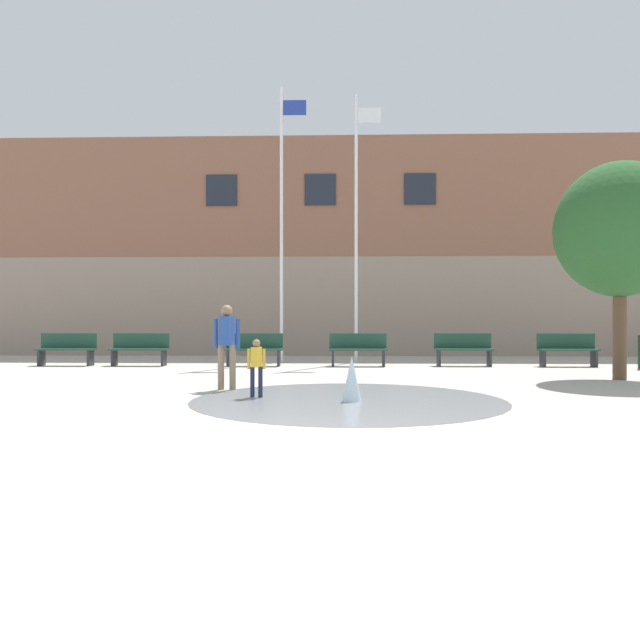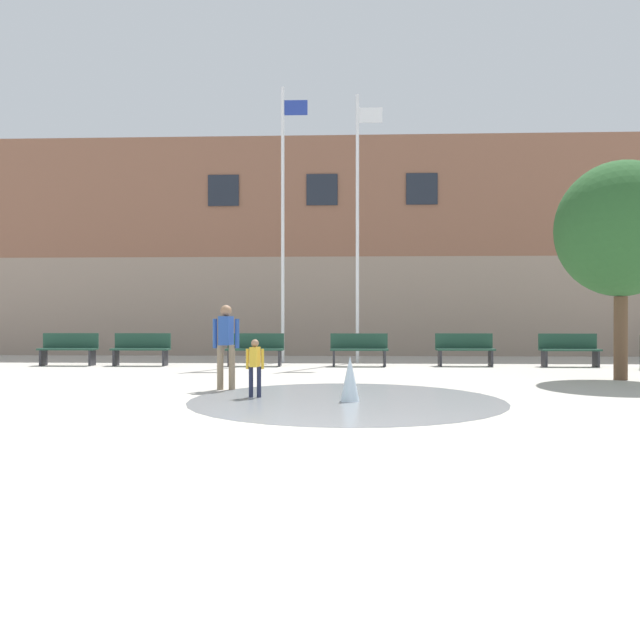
# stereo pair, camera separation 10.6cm
# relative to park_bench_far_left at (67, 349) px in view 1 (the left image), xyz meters

# --- Properties ---
(ground_plane) EXTENTS (100.00, 100.00, 0.00)m
(ground_plane) POSITION_rel_park_bench_far_left_xyz_m (7.00, -10.85, -0.48)
(ground_plane) COLOR #B2ADA3
(library_building) EXTENTS (36.00, 6.05, 7.79)m
(library_building) POSITION_rel_park_bench_far_left_xyz_m (7.00, 7.68, 3.42)
(library_building) COLOR gray
(library_building) RESTS_ON ground
(splash_fountain) EXTENTS (5.15, 5.15, 0.74)m
(splash_fountain) POSITION_rel_park_bench_far_left_xyz_m (7.83, -7.13, -0.38)
(splash_fountain) COLOR gray
(splash_fountain) RESTS_ON ground
(park_bench_far_left) EXTENTS (1.60, 0.44, 0.91)m
(park_bench_far_left) POSITION_rel_park_bench_far_left_xyz_m (0.00, 0.00, 0.00)
(park_bench_far_left) COLOR #28282D
(park_bench_far_left) RESTS_ON ground
(park_bench_left_of_flagpoles) EXTENTS (1.60, 0.44, 0.91)m
(park_bench_left_of_flagpoles) POSITION_rel_park_bench_far_left_xyz_m (2.07, 0.02, 0.00)
(park_bench_left_of_flagpoles) COLOR #28282D
(park_bench_left_of_flagpoles) RESTS_ON ground
(park_bench_under_left_flagpole) EXTENTS (1.60, 0.44, 0.91)m
(park_bench_under_left_flagpole) POSITION_rel_park_bench_far_left_xyz_m (5.29, 0.02, 0.00)
(park_bench_under_left_flagpole) COLOR #28282D
(park_bench_under_left_flagpole) RESTS_ON ground
(park_bench_center) EXTENTS (1.60, 0.44, 0.91)m
(park_bench_center) POSITION_rel_park_bench_far_left_xyz_m (8.19, 0.04, 0.00)
(park_bench_center) COLOR #28282D
(park_bench_center) RESTS_ON ground
(park_bench_under_right_flagpole) EXTENTS (1.60, 0.44, 0.91)m
(park_bench_under_right_flagpole) POSITION_rel_park_bench_far_left_xyz_m (11.14, 0.21, 0.00)
(park_bench_under_right_flagpole) COLOR #28282D
(park_bench_under_right_flagpole) RESTS_ON ground
(park_bench_far_right) EXTENTS (1.60, 0.44, 0.91)m
(park_bench_far_right) POSITION_rel_park_bench_far_left_xyz_m (13.98, 0.11, 0.00)
(park_bench_far_right) COLOR #28282D
(park_bench_far_right) RESTS_ON ground
(adult_in_red) EXTENTS (0.50, 0.36, 1.59)m
(adult_in_red) POSITION_rel_park_bench_far_left_xyz_m (5.56, -5.69, 0.45)
(adult_in_red) COLOR #89755B
(adult_in_red) RESTS_ON ground
(child_running) EXTENTS (0.31, 0.23, 0.99)m
(child_running) POSITION_rel_park_bench_far_left_xyz_m (6.27, -6.81, 0.10)
(child_running) COLOR #1E233D
(child_running) RESTS_ON ground
(flagpole_left) EXTENTS (0.80, 0.10, 8.32)m
(flagpole_left) POSITION_rel_park_bench_far_left_xyz_m (5.95, 1.48, 3.93)
(flagpole_left) COLOR silver
(flagpole_left) RESTS_ON ground
(flagpole_right) EXTENTS (0.80, 0.10, 8.06)m
(flagpole_right) POSITION_rel_park_bench_far_left_xyz_m (8.21, 1.48, 3.80)
(flagpole_right) COLOR silver
(flagpole_right) RESTS_ON ground
(street_tree_near_building) EXTENTS (2.76, 2.76, 4.75)m
(street_tree_near_building) POSITION_rel_park_bench_far_left_xyz_m (13.78, -3.54, 2.78)
(street_tree_near_building) COLOR brown
(street_tree_near_building) RESTS_ON ground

